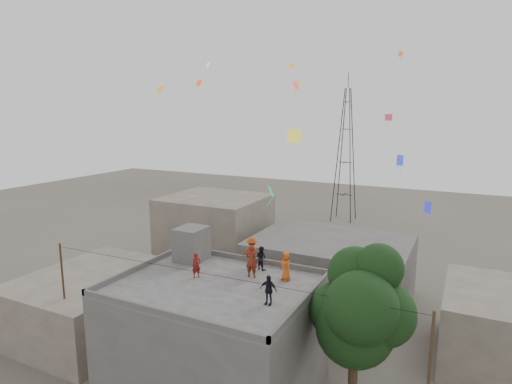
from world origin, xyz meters
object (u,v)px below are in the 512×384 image
(stair_head_box, at_px, (192,244))
(person_red_adult, at_px, (251,261))
(transmission_tower, at_px, (345,155))
(tree, at_px, (360,309))
(person_dark_adult, at_px, (268,290))

(stair_head_box, xyz_separation_m, person_red_adult, (4.45, -0.83, -0.10))
(transmission_tower, bearing_deg, tree, -73.91)
(stair_head_box, relative_size, person_red_adult, 1.11)
(transmission_tower, height_order, person_red_adult, transmission_tower)
(transmission_tower, distance_m, person_red_adult, 38.64)
(tree, distance_m, person_red_adult, 6.29)
(tree, xyz_separation_m, person_red_adult, (-6.11, 1.18, 0.90))
(transmission_tower, relative_size, person_red_adult, 11.13)
(tree, distance_m, transmission_tower, 41.12)
(tree, relative_size, person_red_adult, 5.06)
(person_red_adult, bearing_deg, stair_head_box, -17.26)
(stair_head_box, height_order, person_red_adult, stair_head_box)
(person_red_adult, bearing_deg, tree, 162.32)
(stair_head_box, distance_m, person_dark_adult, 7.48)
(tree, xyz_separation_m, person_dark_adult, (-3.91, -1.40, 0.70))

